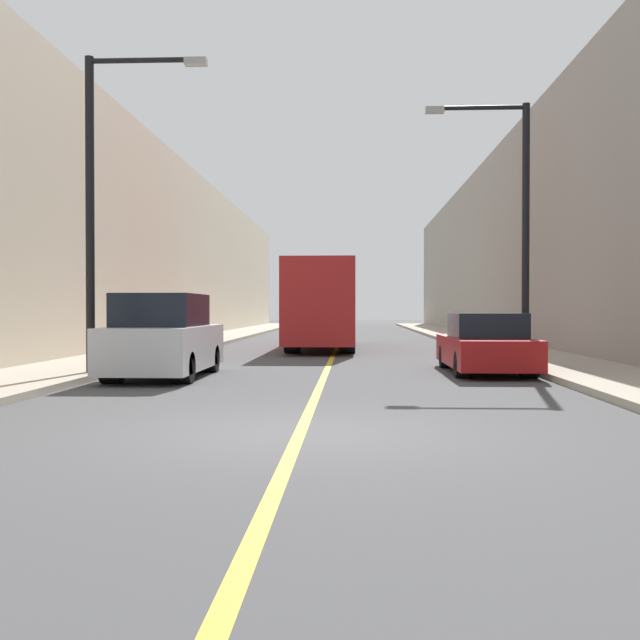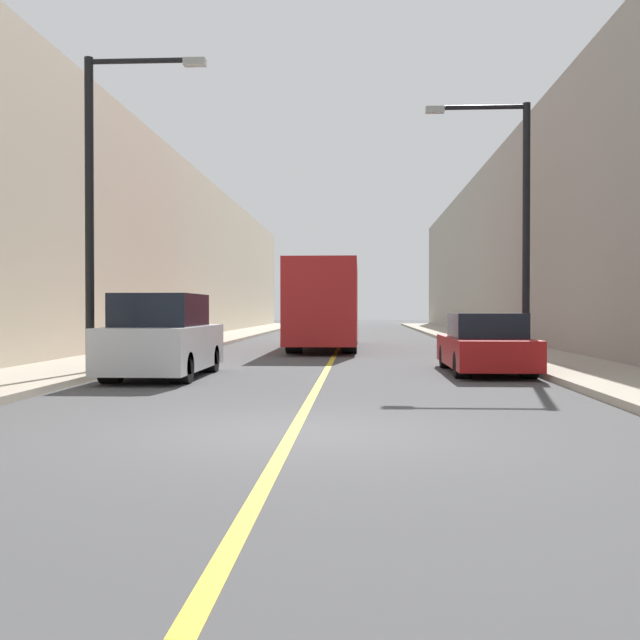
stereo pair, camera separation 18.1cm
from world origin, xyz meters
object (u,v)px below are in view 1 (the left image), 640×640
Objects in this scene: street_lamp_left at (101,190)px; car_right_near at (485,346)px; street_lamp_right at (516,213)px; parked_suv_left at (164,339)px; bus at (323,304)px.

car_right_near is at bearing 11.93° from street_lamp_left.
parked_suv_left is at bearing -159.66° from street_lamp_right.
bus is 1.49× the size of street_lamp_left.
bus is 2.27× the size of parked_suv_left.
street_lamp_right is at bearing 56.09° from car_right_near.
parked_suv_left is 3.66m from street_lamp_left.
street_lamp_left is (-4.54, -13.17, 2.48)m from bus.
street_lamp_left reaches higher than car_right_near.
bus is 12.17m from car_right_near.
street_lamp_left is at bearing -160.84° from street_lamp_right.
street_lamp_left is (-9.00, -1.90, 3.61)m from car_right_near.
car_right_near is at bearing -123.91° from street_lamp_right.
car_right_near is 3.99m from street_lamp_right.
bus is 13.32m from parked_suv_left.
bus is 2.22× the size of car_right_near.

